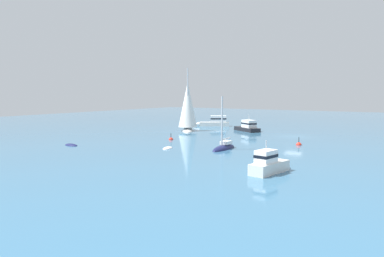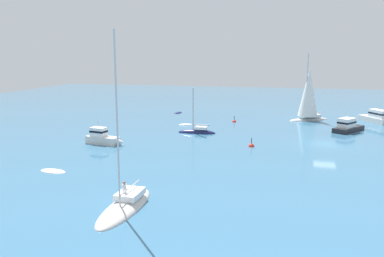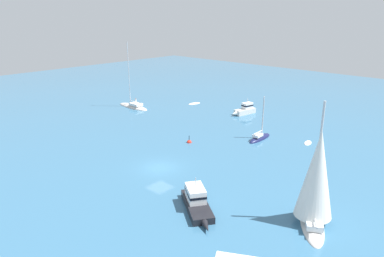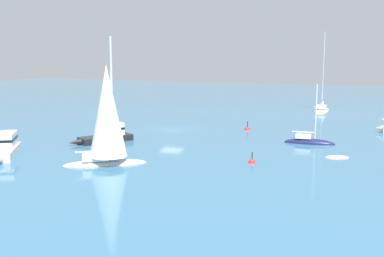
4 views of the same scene
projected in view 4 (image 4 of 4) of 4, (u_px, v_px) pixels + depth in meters
The scene contains 9 objects.
ground_plane at pixel (172, 130), 57.77m from camera, with size 160.00×160.00×0.00m, color teal.
sloop at pixel (309, 142), 49.49m from camera, with size 1.52×5.16×6.60m.
sloop_1 at pixel (321, 110), 75.29m from camera, with size 7.89×2.30×12.62m.
sailboat at pixel (107, 118), 40.09m from camera, with size 5.23×6.89×10.95m.
cabin_cruiser at pixel (107, 135), 50.39m from camera, with size 6.36×4.93×2.84m.
tender at pixel (337, 158), 43.11m from camera, with size 1.45×2.27×0.38m.
cabin_cruiser_2 at pixel (6, 147), 43.60m from camera, with size 6.76×4.61×2.03m.
channel_buoy at pixel (247, 129), 58.01m from camera, with size 0.69×0.69×1.35m.
mooring_buoy at pixel (252, 162), 41.28m from camera, with size 0.63×0.63×1.23m.
Camera 4 is at (52.83, 21.44, 9.61)m, focal length 45.43 mm.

